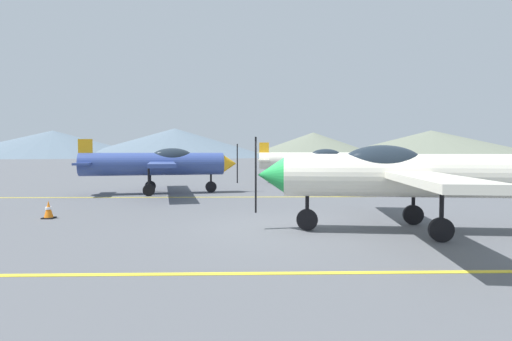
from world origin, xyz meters
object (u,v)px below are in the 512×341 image
at_px(airplane_near, 406,174).
at_px(airplane_mid, 160,163).
at_px(traffic_cone_front, 49,210).
at_px(car_sedan, 414,167).
at_px(airplane_far, 316,160).

relative_size(airplane_near, airplane_mid, 1.00).
bearing_deg(traffic_cone_front, airplane_near, -13.20).
xyz_separation_m(car_sedan, traffic_cone_front, (-20.94, -20.70, -0.56)).
bearing_deg(car_sedan, airplane_far, -147.33).
height_order(airplane_mid, airplane_far, same).
bearing_deg(airplane_near, car_sedan, 66.65).
xyz_separation_m(airplane_far, traffic_cone_front, (-11.44, -14.61, -1.31)).
xyz_separation_m(airplane_near, car_sedan, (10.04, 23.25, -0.76)).
xyz_separation_m(airplane_far, car_sedan, (9.50, 6.09, -0.76)).
relative_size(airplane_mid, car_sedan, 2.09).
distance_m(airplane_mid, traffic_cone_front, 8.25).
bearing_deg(traffic_cone_front, airplane_mid, 75.70).
bearing_deg(airplane_near, airplane_mid, 130.38).
xyz_separation_m(airplane_mid, traffic_cone_front, (-2.01, -7.89, -1.31)).
distance_m(airplane_near, airplane_far, 17.17).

